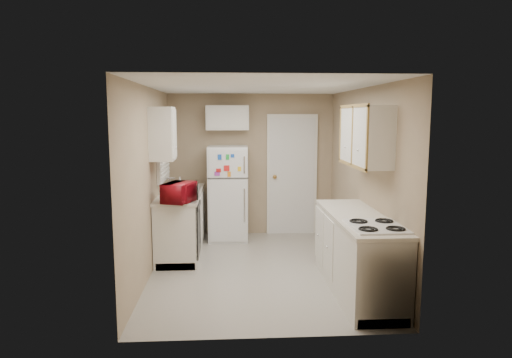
{
  "coord_description": "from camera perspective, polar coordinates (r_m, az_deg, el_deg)",
  "views": [
    {
      "loc": [
        -0.38,
        -5.86,
        2.04
      ],
      "look_at": [
        0.0,
        0.5,
        1.15
      ],
      "focal_mm": 32.0,
      "sensor_mm": 36.0,
      "label": 1
    }
  ],
  "objects": [
    {
      "name": "refrigerator",
      "position": [
        7.5,
        -3.5,
        -1.78
      ],
      "size": [
        0.65,
        0.63,
        1.55
      ],
      "primitive_type": "cube",
      "rotation": [
        0.0,
        0.0,
        -0.02
      ],
      "color": "silver",
      "rests_on": "floor"
    },
    {
      "name": "right_counter",
      "position": [
        5.5,
        12.5,
        -9.04
      ],
      "size": [
        0.6,
        2.0,
        0.9
      ],
      "primitive_type": "cube",
      "color": "silver",
      "rests_on": "floor"
    },
    {
      "name": "microwave",
      "position": [
        6.09,
        -9.6,
        -1.51
      ],
      "size": [
        0.53,
        0.4,
        0.32
      ],
      "primitive_type": "imported",
      "rotation": [
        0.0,
        0.0,
        1.23
      ],
      "color": "maroon",
      "rests_on": "left_counter"
    },
    {
      "name": "wall_left",
      "position": [
        6.0,
        -13.17,
        -0.3
      ],
      "size": [
        3.8,
        3.8,
        0.0
      ],
      "primitive_type": "plane",
      "color": "tan",
      "rests_on": "floor"
    },
    {
      "name": "ceiling",
      "position": [
        5.88,
        0.3,
        11.47
      ],
      "size": [
        3.8,
        3.8,
        0.0
      ],
      "primitive_type": "plane",
      "color": "white",
      "rests_on": "floor"
    },
    {
      "name": "dishwasher",
      "position": [
        6.36,
        -7.23,
        -6.21
      ],
      "size": [
        0.03,
        0.58,
        0.72
      ],
      "primitive_type": "cube",
      "color": "black",
      "rests_on": "floor"
    },
    {
      "name": "upper_cabinet_right",
      "position": [
        5.6,
        13.55,
        5.28
      ],
      "size": [
        0.3,
        1.2,
        0.7
      ],
      "primitive_type": "cube",
      "color": "silver",
      "rests_on": "wall_right"
    },
    {
      "name": "floor",
      "position": [
        6.21,
        0.28,
        -11.21
      ],
      "size": [
        3.8,
        3.8,
        0.0
      ],
      "primitive_type": "plane",
      "color": "#B5B0A6",
      "rests_on": "ground"
    },
    {
      "name": "cabinet_over_fridge",
      "position": [
        7.61,
        -3.61,
        7.64
      ],
      "size": [
        0.7,
        0.3,
        0.4
      ],
      "primitive_type": "cube",
      "color": "silver",
      "rests_on": "wall_back"
    },
    {
      "name": "sink",
      "position": [
        7.04,
        -9.25,
        -1.79
      ],
      "size": [
        0.54,
        0.74,
        0.16
      ],
      "primitive_type": "cube",
      "color": "gray",
      "rests_on": "left_counter"
    },
    {
      "name": "left_counter",
      "position": [
        6.98,
        -9.29,
        -5.32
      ],
      "size": [
        0.6,
        1.8,
        0.9
      ],
      "primitive_type": "cube",
      "color": "silver",
      "rests_on": "floor"
    },
    {
      "name": "upper_cabinet_left",
      "position": [
        6.14,
        -11.62,
        5.55
      ],
      "size": [
        0.3,
        0.45,
        0.7
      ],
      "primitive_type": "cube",
      "color": "silver",
      "rests_on": "wall_left"
    },
    {
      "name": "stove",
      "position": [
        5.03,
        14.61,
        -11.28
      ],
      "size": [
        0.55,
        0.67,
        0.81
      ],
      "primitive_type": "cube",
      "rotation": [
        0.0,
        0.0,
        0.01
      ],
      "color": "silver",
      "rests_on": "floor"
    },
    {
      "name": "wall_right",
      "position": [
        6.18,
        13.36,
        -0.08
      ],
      "size": [
        3.8,
        3.8,
        0.0
      ],
      "primitive_type": "plane",
      "color": "tan",
      "rests_on": "floor"
    },
    {
      "name": "interior_door",
      "position": [
        7.86,
        4.51,
        0.48
      ],
      "size": [
        0.86,
        0.06,
        2.08
      ],
      "primitive_type": "cube",
      "color": "silver",
      "rests_on": "floor"
    },
    {
      "name": "wall_front",
      "position": [
        4.06,
        2.04,
        -4.0
      ],
      "size": [
        2.8,
        2.8,
        0.0
      ],
      "primitive_type": "plane",
      "color": "tan",
      "rests_on": "floor"
    },
    {
      "name": "soap_bottle",
      "position": [
        7.24,
        -9.49,
        -0.41
      ],
      "size": [
        0.1,
        0.1,
        0.19
      ],
      "primitive_type": "imported",
      "rotation": [
        0.0,
        0.0,
        -0.22
      ],
      "color": "beige",
      "rests_on": "left_counter"
    },
    {
      "name": "window_blinds",
      "position": [
        6.99,
        -11.51,
        4.19
      ],
      "size": [
        0.1,
        0.98,
        1.08
      ],
      "primitive_type": "cube",
      "color": "silver",
      "rests_on": "wall_left"
    },
    {
      "name": "wall_back",
      "position": [
        7.81,
        -0.62,
        1.79
      ],
      "size": [
        2.8,
        2.8,
        0.0
      ],
      "primitive_type": "plane",
      "color": "tan",
      "rests_on": "floor"
    }
  ]
}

